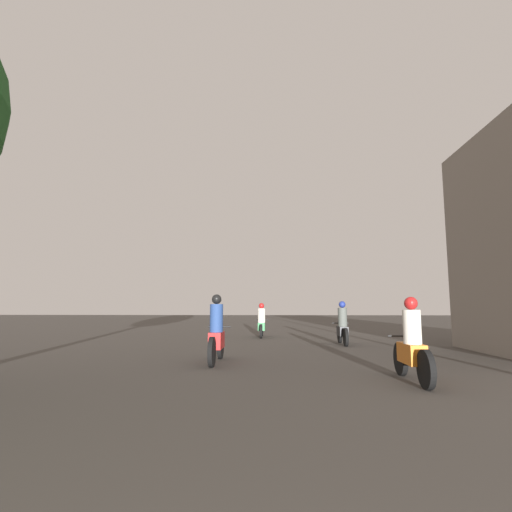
{
  "coord_description": "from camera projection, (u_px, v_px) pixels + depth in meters",
  "views": [
    {
      "loc": [
        -0.22,
        0.42,
        1.38
      ],
      "look_at": [
        -1.08,
        18.4,
        3.63
      ],
      "focal_mm": 28.0,
      "sensor_mm": 36.0,
      "label": 1
    }
  ],
  "objects": [
    {
      "name": "motorcycle_green",
      "position": [
        262.0,
        323.0,
        17.65
      ],
      "size": [
        0.6,
        1.91,
        1.5
      ],
      "rotation": [
        0.0,
        0.0,
        0.05
      ],
      "color": "black",
      "rests_on": "ground_plane"
    },
    {
      "name": "motorcycle_red",
      "position": [
        217.0,
        335.0,
        9.79
      ],
      "size": [
        0.6,
        2.14,
        1.66
      ],
      "rotation": [
        0.0,
        0.0,
        -0.14
      ],
      "color": "black",
      "rests_on": "ground_plane"
    },
    {
      "name": "motorcycle_orange",
      "position": [
        412.0,
        347.0,
        7.3
      ],
      "size": [
        0.6,
        2.01,
        1.54
      ],
      "rotation": [
        0.0,
        0.0,
        0.03
      ],
      "color": "black",
      "rests_on": "ground_plane"
    },
    {
      "name": "motorcycle_black",
      "position": [
        342.0,
        327.0,
        14.29
      ],
      "size": [
        0.6,
        1.93,
        1.54
      ],
      "rotation": [
        0.0,
        0.0,
        -0.04
      ],
      "color": "black",
      "rests_on": "ground_plane"
    }
  ]
}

